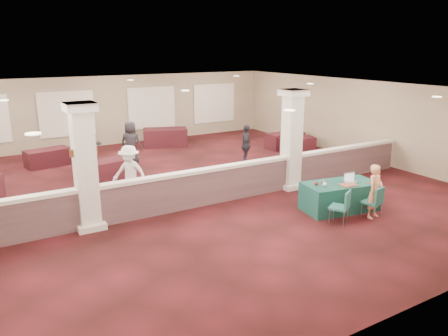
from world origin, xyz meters
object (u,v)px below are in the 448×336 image
near_table (340,196)px  conf_chair_main (375,200)px  far_table_front_center (104,170)px  conf_chair_side (343,205)px  attendee_d (131,143)px  far_table_back_center (165,137)px  attendee_a (92,147)px  attendee_c (246,146)px  far_table_back_right (285,140)px  far_table_front_right (296,144)px  woman (375,192)px  far_table_back_left (48,157)px  attendee_b (130,173)px

near_table → conf_chair_main: size_ratio=2.35×
far_table_front_center → conf_chair_side: bearing=-59.2°
attendee_d → far_table_back_center: bearing=-95.7°
attendee_a → attendee_d: size_ratio=1.03×
far_table_back_center → attendee_c: bearing=-75.6°
conf_chair_side → attendee_a: bearing=87.3°
conf_chair_side → attendee_d: (-2.69, 8.60, 0.32)m
near_table → far_table_front_center: 7.98m
far_table_back_right → attendee_a: bearing=174.6°
conf_chair_side → far_table_front_center: bearing=92.1°
far_table_front_right → attendee_a: (-8.48, 1.61, 0.55)m
attendee_d → far_table_front_right: bearing=-153.0°
near_table → attendee_d: attendee_d is taller
far_table_front_right → far_table_front_center: bearing=179.4°
near_table → woman: size_ratio=1.41×
attendee_a → attendee_c: (5.24, -2.50, -0.07)m
conf_chair_main → far_table_front_right: size_ratio=0.56×
attendee_c → attendee_d: 4.49m
attendee_c → far_table_front_right: bearing=-40.8°
far_table_back_left → attendee_c: (6.60, -3.96, 0.48)m
woman → far_table_back_right: bearing=56.5°
far_table_back_center → far_table_back_right: 5.53m
far_table_front_center → attendee_d: bearing=44.8°
conf_chair_main → attendee_d: 9.52m
conf_chair_main → attendee_c: bearing=78.7°
near_table → far_table_front_right: near_table is taller
conf_chair_side → attendee_a: attendee_a is taller
near_table → far_table_back_center: size_ratio=1.04×
woman → far_table_back_left: 12.13m
far_table_front_right → far_table_back_right: size_ratio=0.92×
far_table_back_right → attendee_b: size_ratio=1.02×
attendee_a → far_table_back_left: bearing=109.2°
far_table_front_right → attendee_c: bearing=-164.6°
near_table → far_table_back_right: 7.87m
woman → attendee_c: attendee_c is taller
near_table → conf_chair_main: (0.33, -0.95, 0.12)m
far_table_back_center → attendee_b: size_ratio=1.18×
far_table_back_right → far_table_back_center: bearing=144.5°
conf_chair_main → far_table_back_right: conf_chair_main is taller
woman → far_table_back_center: (-1.29, 11.11, -0.33)m
attendee_a → attendee_c: 5.81m
woman → attendee_a: attendee_a is taller
conf_chair_side → attendee_b: 6.17m
near_table → attendee_d: size_ratio=1.22×
far_table_back_right → attendee_a: (-8.48, 0.80, 0.53)m
near_table → attendee_b: bearing=151.4°
far_table_front_right → far_table_back_right: 0.81m
far_table_back_right → attendee_d: (-6.97, 0.80, 0.50)m
far_table_back_center → attendee_d: 3.48m
far_table_front_center → far_table_back_left: 3.26m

